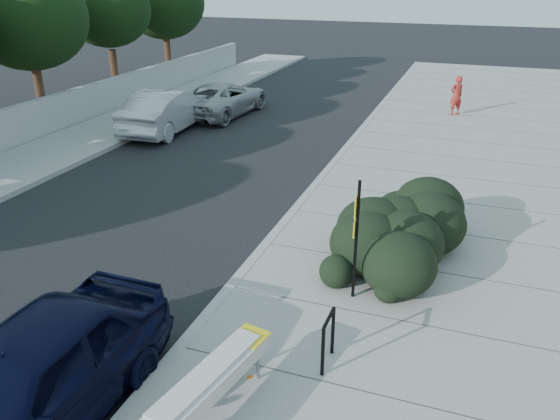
{
  "coord_description": "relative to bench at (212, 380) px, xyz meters",
  "views": [
    {
      "loc": [
        4.11,
        -8.41,
        5.97
      ],
      "look_at": [
        0.31,
        2.07,
        1.0
      ],
      "focal_mm": 35.0,
      "sensor_mm": 36.0,
      "label": 1
    }
  ],
  "objects": [
    {
      "name": "ground",
      "position": [
        -1.19,
        3.12,
        -0.72
      ],
      "size": [
        120.0,
        120.0,
        0.0
      ],
      "primitive_type": "plane",
      "color": "black",
      "rests_on": "ground"
    },
    {
      "name": "sidewalk_near",
      "position": [
        4.41,
        8.12,
        -0.64
      ],
      "size": [
        11.2,
        50.0,
        0.15
      ],
      "primitive_type": "cube",
      "color": "gray",
      "rests_on": "ground"
    },
    {
      "name": "sidewalk_far",
      "position": [
        -10.69,
        8.12,
        -0.64
      ],
      "size": [
        3.0,
        50.0,
        0.15
      ],
      "primitive_type": "cube",
      "color": "gray",
      "rests_on": "ground"
    },
    {
      "name": "curb_near",
      "position": [
        -1.19,
        8.12,
        -0.63
      ],
      "size": [
        0.22,
        50.0,
        0.17
      ],
      "primitive_type": "cube",
      "color": "#9E9E99",
      "rests_on": "ground"
    },
    {
      "name": "curb_far",
      "position": [
        -9.19,
        8.12,
        -0.63
      ],
      "size": [
        0.22,
        50.0,
        0.17
      ],
      "primitive_type": "cube",
      "color": "#9E9E99",
      "rests_on": "ground"
    },
    {
      "name": "tree_far_d",
      "position": [
        -13.69,
        12.12,
        3.47
      ],
      "size": [
        4.6,
        4.6,
        6.16
      ],
      "color": "#332114",
      "rests_on": "ground"
    },
    {
      "name": "tree_far_e",
      "position": [
        -13.69,
        17.12,
        3.46
      ],
      "size": [
        4.0,
        4.0,
        5.9
      ],
      "color": "#332114",
      "rests_on": "ground"
    },
    {
      "name": "tree_far_f",
      "position": [
        -13.69,
        22.12,
        3.47
      ],
      "size": [
        4.4,
        4.4,
        6.07
      ],
      "color": "#332114",
      "rests_on": "ground"
    },
    {
      "name": "bench",
      "position": [
        0.0,
        0.0,
        0.0
      ],
      "size": [
        0.95,
        2.42,
        0.72
      ],
      "rotation": [
        0.0,
        0.0,
        -0.2
      ],
      "color": "gray",
      "rests_on": "sidewalk_near"
    },
    {
      "name": "bike_rack",
      "position": [
        1.25,
        1.55,
        -0.02
      ],
      "size": [
        0.07,
        0.62,
        0.9
      ],
      "rotation": [
        0.0,
        0.0,
        -0.02
      ],
      "color": "black",
      "rests_on": "sidewalk_near"
    },
    {
      "name": "sign_post",
      "position": [
        1.18,
        3.61,
        0.8
      ],
      "size": [
        0.1,
        0.28,
        2.39
      ],
      "rotation": [
        0.0,
        0.0,
        0.12
      ],
      "color": "black",
      "rests_on": "sidewalk_near"
    },
    {
      "name": "hedge",
      "position": [
        1.65,
        5.62,
        0.17
      ],
      "size": [
        3.42,
        4.39,
        1.47
      ],
      "primitive_type": "ellipsoid",
      "rotation": [
        0.0,
        0.0,
        0.43
      ],
      "color": "black",
      "rests_on": "sidewalk_near"
    },
    {
      "name": "sedan_navy",
      "position": [
        -2.24,
        -1.06,
        0.11
      ],
      "size": [
        2.03,
        4.91,
        1.66
      ],
      "primitive_type": "imported",
      "rotation": [
        0.0,
        0.0,
        -0.01
      ],
      "color": "black",
      "rests_on": "ground"
    },
    {
      "name": "wagon_silver",
      "position": [
        -8.49,
        13.14,
        0.11
      ],
      "size": [
        1.97,
        5.08,
        1.65
      ],
      "primitive_type": "imported",
      "rotation": [
        0.0,
        0.0,
        3.19
      ],
      "color": "#BDBDC2",
      "rests_on": "ground"
    },
    {
      "name": "suv_silver",
      "position": [
        -7.57,
        16.3,
        -0.01
      ],
      "size": [
        2.73,
        5.28,
        1.42
      ],
      "primitive_type": "imported",
      "rotation": [
        0.0,
        0.0,
        3.07
      ],
      "color": "#A6A8AB",
      "rests_on": "ground"
    },
    {
      "name": "pedestrian",
      "position": [
        2.09,
        19.13,
        0.25
      ],
      "size": [
        0.71,
        0.68,
        1.64
      ],
      "primitive_type": "imported",
      "rotation": [
        0.0,
        0.0,
        3.81
      ],
      "color": "maroon",
      "rests_on": "sidewalk_near"
    }
  ]
}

